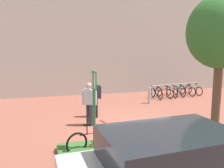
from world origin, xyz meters
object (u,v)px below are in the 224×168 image
at_px(parking_sign_post, 94,100).
at_px(person_suited_navy, 95,95).
at_px(person_shirt_blue, 89,101).
at_px(bike_rack_cluster, 176,91).
at_px(tree_sidewalk, 221,33).
at_px(bollard_steel, 149,96).
at_px(bike_at_sign, 93,139).

bearing_deg(parking_sign_post, person_suited_navy, 78.13).
bearing_deg(person_shirt_blue, bike_rack_cluster, 33.29).
distance_m(tree_sidewalk, bollard_steel, 6.16).
xyz_separation_m(bike_rack_cluster, person_suited_navy, (-6.10, -3.19, 0.64)).
xyz_separation_m(bike_at_sign, bike_rack_cluster, (6.89, 6.69, -0.00)).
distance_m(tree_sidewalk, bike_at_sign, 5.35).
bearing_deg(bike_rack_cluster, parking_sign_post, -135.18).
relative_size(bike_at_sign, person_suited_navy, 0.95).
xyz_separation_m(parking_sign_post, bike_rack_cluster, (6.86, 6.82, -1.23)).
relative_size(parking_sign_post, person_suited_navy, 1.40).
xyz_separation_m(bollard_steel, person_shirt_blue, (-3.97, -2.87, 0.53)).
bearing_deg(parking_sign_post, bike_at_sign, 102.74).
height_order(tree_sidewalk, bollard_steel, tree_sidewalk).
bearing_deg(bike_at_sign, bollard_steel, 50.63).
distance_m(bike_at_sign, person_shirt_blue, 2.50).
relative_size(tree_sidewalk, person_shirt_blue, 2.80).
bearing_deg(person_shirt_blue, bike_at_sign, -98.23).
height_order(bike_at_sign, bike_rack_cluster, bike_at_sign).
height_order(bollard_steel, person_suited_navy, person_suited_navy).
xyz_separation_m(tree_sidewalk, bollard_steel, (0.03, 5.33, -3.10)).
distance_m(bike_rack_cluster, person_shirt_blue, 7.85).
bearing_deg(person_shirt_blue, bollard_steel, 35.83).
relative_size(bollard_steel, person_shirt_blue, 0.52).
relative_size(parking_sign_post, bollard_steel, 2.68).
xyz_separation_m(bike_at_sign, person_suited_navy, (0.79, 3.50, 0.63)).
bearing_deg(bike_rack_cluster, person_shirt_blue, -146.71).
bearing_deg(bollard_steel, parking_sign_post, -128.53).
bearing_deg(person_suited_navy, parking_sign_post, -101.87).
xyz_separation_m(bike_at_sign, bollard_steel, (4.32, 5.27, 0.10)).
relative_size(tree_sidewalk, parking_sign_post, 1.99).
xyz_separation_m(tree_sidewalk, parking_sign_post, (-4.26, -0.07, -1.98)).
distance_m(person_shirt_blue, person_suited_navy, 1.19).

